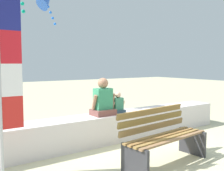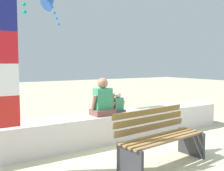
# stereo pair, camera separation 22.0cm
# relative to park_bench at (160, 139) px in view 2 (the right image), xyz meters

# --- Properties ---
(ground_plane) EXTENTS (40.00, 40.00, 0.00)m
(ground_plane) POSITION_rel_park_bench_xyz_m (0.10, 0.71, -0.42)
(ground_plane) COLOR beige
(seawall_ledge) EXTENTS (5.87, 0.60, 0.58)m
(seawall_ledge) POSITION_rel_park_bench_xyz_m (0.10, 1.53, -0.13)
(seawall_ledge) COLOR silver
(seawall_ledge) RESTS_ON ground
(park_bench) EXTENTS (1.65, 0.77, 0.88)m
(park_bench) POSITION_rel_park_bench_xyz_m (0.00, 0.00, 0.00)
(park_bench) COLOR #8C6644
(park_bench) RESTS_ON ground
(person_adult) EXTENTS (0.50, 0.37, 0.77)m
(person_adult) POSITION_rel_park_bench_xyz_m (-0.21, 1.49, 0.46)
(person_adult) COLOR brown
(person_adult) RESTS_ON seawall_ledge
(person_child) EXTENTS (0.30, 0.22, 0.46)m
(person_child) POSITION_rel_park_bench_xyz_m (0.16, 1.49, 0.34)
(person_child) COLOR #293F4E
(person_child) RESTS_ON seawall_ledge
(flag_banner) EXTENTS (0.34, 0.05, 3.03)m
(flag_banner) POSITION_rel_park_bench_xyz_m (-2.22, 0.86, 1.31)
(flag_banner) COLOR #B7B7BC
(flag_banner) RESTS_ON ground
(kite_blue) EXTENTS (0.69, 0.72, 1.06)m
(kite_blue) POSITION_rel_park_bench_xyz_m (-0.12, 4.87, 3.12)
(kite_blue) COLOR blue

